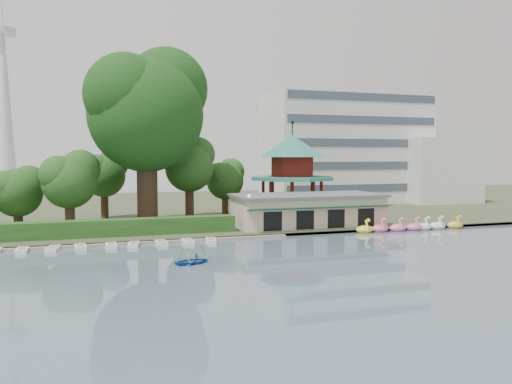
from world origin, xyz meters
name	(u,v)px	position (x,y,z in m)	size (l,w,h in m)	color
ground_plane	(303,273)	(0.00, 0.00, 0.00)	(220.00, 220.00, 0.00)	slate
shore	(186,206)	(0.00, 52.00, 0.20)	(220.00, 70.00, 0.40)	#424930
embankment	(241,237)	(0.00, 17.30, 0.15)	(220.00, 0.60, 0.30)	gray
dock	(129,243)	(-12.00, 17.20, 0.12)	(34.00, 1.60, 0.24)	gray
boathouse	(307,209)	(10.00, 21.97, 2.37)	(18.60, 9.39, 3.90)	beige
pavilion	(292,167)	(12.00, 32.00, 7.48)	(12.40, 12.40, 13.50)	beige
office_building	(360,153)	(32.67, 49.00, 9.73)	(38.00, 18.00, 20.00)	silver
broadcast_tower	(4,77)	(-42.00, 140.00, 33.98)	(8.00, 8.00, 96.00)	silver
hedge	(98,228)	(-15.00, 20.50, 1.30)	(30.00, 2.00, 1.80)	#27531D
lamp_post	(249,206)	(1.50, 19.00, 3.34)	(0.36, 0.36, 4.28)	black
big_tree	(147,106)	(-8.81, 28.23, 15.23)	(15.50, 14.44, 22.51)	#3A281C
small_trees	(114,175)	(-12.82, 31.32, 6.57)	(38.64, 16.06, 11.31)	#3A281C
swan_boats	(411,227)	(21.39, 16.55, 0.40)	(14.90, 2.06, 1.92)	yellow
moored_rowboats	(95,246)	(-15.27, 15.78, 0.18)	(24.54, 2.72, 0.36)	white
rowboat_with_passengers	(193,259)	(-7.48, 5.83, 0.43)	(4.78, 3.91, 2.01)	#215EA6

